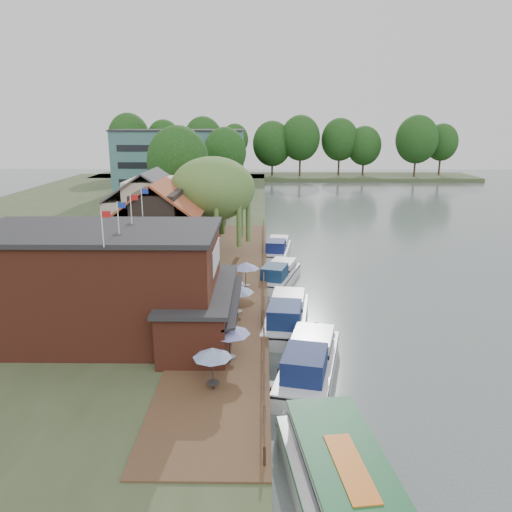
{
  "coord_description": "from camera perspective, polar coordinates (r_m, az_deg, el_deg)",
  "views": [
    {
      "loc": [
        -5.4,
        -31.55,
        14.77
      ],
      "look_at": [
        -6.0,
        12.0,
        3.0
      ],
      "focal_mm": 35.0,
      "sensor_mm": 36.0,
      "label": 1
    }
  ],
  "objects": [
    {
      "name": "ground",
      "position": [
        35.26,
        9.67,
        -9.88
      ],
      "size": [
        260.0,
        260.0,
        0.0
      ],
      "primitive_type": "plane",
      "color": "#4E5A59",
      "rests_on": "ground"
    },
    {
      "name": "land_bank",
      "position": [
        72.37,
        -19.13,
        2.91
      ],
      "size": [
        50.0,
        140.0,
        1.0
      ],
      "primitive_type": "cube",
      "color": "#384728",
      "rests_on": "ground"
    },
    {
      "name": "quay_deck",
      "position": [
        43.84,
        -2.65,
        -3.13
      ],
      "size": [
        6.0,
        50.0,
        0.1
      ],
      "primitive_type": "cube",
      "color": "#47301E",
      "rests_on": "land_bank"
    },
    {
      "name": "quay_rail",
      "position": [
        44.1,
        0.88,
        -2.39
      ],
      "size": [
        0.2,
        49.0,
        1.0
      ],
      "primitive_type": null,
      "color": "black",
      "rests_on": "land_bank"
    },
    {
      "name": "pub",
      "position": [
        33.31,
        -14.23,
        -3.05
      ],
      "size": [
        20.0,
        11.0,
        7.3
      ],
      "primitive_type": null,
      "color": "maroon",
      "rests_on": "land_bank"
    },
    {
      "name": "hotel_block",
      "position": [
        103.18,
        -8.63,
        10.72
      ],
      "size": [
        25.4,
        12.4,
        12.3
      ],
      "primitive_type": null,
      "color": "#38666B",
      "rests_on": "land_bank"
    },
    {
      "name": "cottage_a",
      "position": [
        47.52,
        -10.9,
        3.29
      ],
      "size": [
        8.6,
        7.6,
        8.5
      ],
      "primitive_type": null,
      "color": "black",
      "rests_on": "land_bank"
    },
    {
      "name": "cottage_b",
      "position": [
        57.75,
        -11.88,
        5.31
      ],
      "size": [
        9.6,
        8.6,
        8.5
      ],
      "primitive_type": null,
      "color": "beige",
      "rests_on": "land_bank"
    },
    {
      "name": "cottage_c",
      "position": [
        65.82,
        -6.78,
        6.7
      ],
      "size": [
        7.6,
        7.6,
        8.5
      ],
      "primitive_type": null,
      "color": "black",
      "rests_on": "land_bank"
    },
    {
      "name": "willow",
      "position": [
        51.53,
        -4.93,
        5.51
      ],
      "size": [
        8.6,
        8.6,
        10.43
      ],
      "primitive_type": null,
      "color": "#476B2D",
      "rests_on": "land_bank"
    },
    {
      "name": "umbrella_0",
      "position": [
        26.81,
        -4.97,
        -12.69
      ],
      "size": [
        2.08,
        2.08,
        2.38
      ],
      "primitive_type": null,
      "color": "navy",
      "rests_on": "quay_deck"
    },
    {
      "name": "umbrella_1",
      "position": [
        29.44,
        -3.03,
        -9.99
      ],
      "size": [
        2.45,
        2.45,
        2.38
      ],
      "primitive_type": null,
      "color": "#1C239B",
      "rests_on": "quay_deck"
    },
    {
      "name": "umbrella_2",
      "position": [
        32.61,
        -4.37,
        -7.43
      ],
      "size": [
        2.43,
        2.43,
        2.38
      ],
      "primitive_type": null,
      "color": "navy",
      "rests_on": "quay_deck"
    },
    {
      "name": "umbrella_3",
      "position": [
        36.11,
        -2.13,
        -5.11
      ],
      "size": [
        2.41,
        2.41,
        2.38
      ],
      "primitive_type": null,
      "color": "navy",
      "rests_on": "quay_deck"
    },
    {
      "name": "umbrella_4",
      "position": [
        38.1,
        -2.91,
        -4.03
      ],
      "size": [
        2.07,
        2.07,
        2.38
      ],
      "primitive_type": null,
      "color": "navy",
      "rests_on": "quay_deck"
    },
    {
      "name": "umbrella_5",
      "position": [
        41.76,
        -1.17,
        -2.27
      ],
      "size": [
        2.28,
        2.28,
        2.38
      ],
      "primitive_type": null,
      "color": "navy",
      "rests_on": "quay_deck"
    },
    {
      "name": "cruiser_0",
      "position": [
        30.31,
        6.06,
        -11.46
      ],
      "size": [
        5.46,
        10.74,
        2.5
      ],
      "primitive_type": null,
      "rotation": [
        0.0,
        0.0,
        -0.22
      ],
      "color": "silver",
      "rests_on": "ground"
    },
    {
      "name": "cruiser_1",
      "position": [
        37.03,
        3.5,
        -6.36
      ],
      "size": [
        4.48,
        10.43,
        2.46
      ],
      "primitive_type": null,
      "rotation": [
        0.0,
        0.0,
        -0.12
      ],
      "color": "silver",
      "rests_on": "ground"
    },
    {
      "name": "cruiser_2",
      "position": [
        46.9,
        2.64,
        -1.86
      ],
      "size": [
        5.3,
        9.56,
        2.18
      ],
      "primitive_type": null,
      "rotation": [
        0.0,
        0.0,
        -0.27
      ],
      "color": "white",
      "rests_on": "ground"
    },
    {
      "name": "cruiser_3",
      "position": [
        56.48,
        2.46,
        1.09
      ],
      "size": [
        4.07,
        9.4,
        2.18
      ],
      "primitive_type": null,
      "rotation": [
        0.0,
        0.0,
        -0.13
      ],
      "color": "white",
      "rests_on": "ground"
    },
    {
      "name": "tour_boat",
      "position": [
        20.16,
        11.15,
        -26.73
      ],
      "size": [
        5.38,
        13.33,
        2.82
      ],
      "primitive_type": null,
      "rotation": [
        0.0,
        0.0,
        0.14
      ],
      "color": "silver",
      "rests_on": "ground"
    },
    {
      "name": "swan",
      "position": [
        26.41,
        2.76,
        -18.33
      ],
      "size": [
        0.44,
        0.44,
        0.44
      ],
      "primitive_type": "sphere",
      "color": "white",
      "rests_on": "ground"
    },
    {
      "name": "bank_tree_0",
      "position": [
        73.6,
        -8.84,
        9.41
      ],
      "size": [
        8.87,
        8.87,
        13.33
      ],
      "primitive_type": null,
      "color": "#143811",
      "rests_on": "land_bank"
    },
    {
      "name": "bank_tree_1",
      "position": [
        82.89,
        -7.71,
        9.42
      ],
      "size": [
        6.41,
        6.41,
        11.45
      ],
      "primitive_type": null,
      "color": "#143811",
      "rests_on": "land_bank"
    },
    {
      "name": "bank_tree_2",
      "position": [
        90.46,
        -3.55,
        10.46
      ],
      "size": [
        7.56,
        7.56,
        12.91
      ],
      "primitive_type": null,
      "color": "#143811",
      "rests_on": "land_bank"
    },
    {
      "name": "bank_tree_3",
      "position": [
        110.29,
        -4.05,
        10.83
      ],
      "size": [
        6.51,
        6.51,
        11.17
      ],
      "primitive_type": null,
      "color": "#143811",
      "rests_on": "land_bank"
    },
    {
      "name": "bank_tree_4",
      "position": [
        118.25,
        -2.41,
        11.67
      ],
      "size": [
        6.2,
        6.2,
        13.37
      ],
      "primitive_type": null,
      "color": "#143811",
      "rests_on": "land_bank"
    },
    {
      "name": "bank_tree_5",
      "position": [
        125.67,
        -3.09,
        11.41
      ],
      "size": [
        6.13,
        6.13,
        11.37
      ],
      "primitive_type": null,
      "color": "#143811",
      "rests_on": "land_bank"
    }
  ]
}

